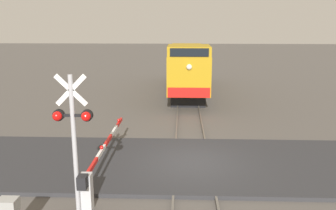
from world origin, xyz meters
The scene contains 7 objects.
ground_plane centered at (0.00, 0.00, 0.00)m, with size 160.00×160.00×0.00m, color #514C47.
rail_track_left centered at (-0.72, 0.00, 0.07)m, with size 0.08×80.00×0.15m, color #59544C.
rail_track_right centered at (0.72, 0.00, 0.07)m, with size 0.08×80.00×0.15m, color #59544C.
road_surface centered at (0.00, 0.00, 0.08)m, with size 36.00×5.92×0.15m, color #2D2D30.
locomotive centered at (0.00, 15.38, 2.17)m, with size 2.85×14.69×4.27m.
crossing_signal centered at (-3.64, -4.02, 2.77)m, with size 1.18×0.33×4.41m.
crossing_gate centered at (-3.42, -2.70, 0.87)m, with size 0.36×7.23×1.36m.
Camera 1 is at (-0.48, -13.89, 5.87)m, focal length 38.07 mm.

